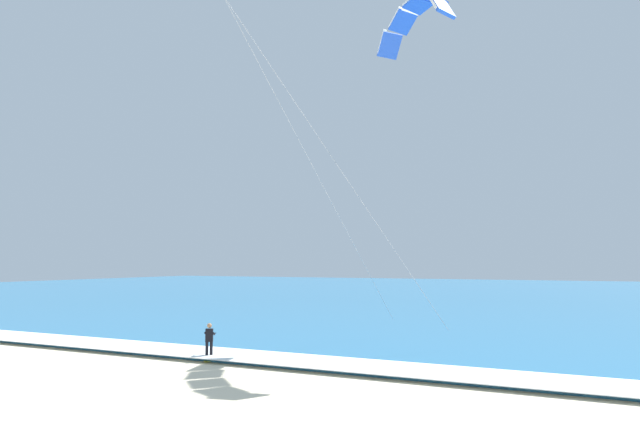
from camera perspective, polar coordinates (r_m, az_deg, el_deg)
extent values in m
cube|color=teal|center=(82.10, 15.94, -8.01)|extent=(200.00, 120.00, 0.20)
cube|color=white|center=(25.87, -5.87, -14.68)|extent=(200.00, 3.01, 0.04)
ellipsoid|color=yellow|center=(26.76, -11.48, -14.71)|extent=(1.05, 1.44, 0.05)
cube|color=black|center=(26.93, -11.19, -14.56)|extent=(0.17, 0.13, 0.04)
cube|color=black|center=(26.58, -11.77, -14.67)|extent=(0.17, 0.13, 0.04)
cylinder|color=black|center=(26.71, -11.68, -13.86)|extent=(0.14, 0.14, 0.84)
cylinder|color=black|center=(26.68, -11.24, -13.88)|extent=(0.14, 0.14, 0.84)
cube|color=black|center=(26.60, -11.43, -12.34)|extent=(0.39, 0.34, 0.60)
sphere|color=#9E704C|center=(26.54, -11.42, -11.40)|extent=(0.22, 0.22, 0.22)
cylinder|color=black|center=(26.77, -11.77, -12.18)|extent=(0.32, 0.49, 0.22)
cylinder|color=black|center=(26.72, -10.99, -12.21)|extent=(0.32, 0.49, 0.22)
cylinder|color=black|center=(26.96, -11.31, -12.14)|extent=(0.50, 0.29, 0.04)
cube|color=#3F3F42|center=(26.74, -11.40, -12.78)|extent=(0.14, 0.13, 0.10)
cube|color=blue|center=(31.06, 12.52, 20.24)|extent=(1.43, 1.69, 1.50)
cube|color=white|center=(30.88, 11.65, 20.76)|extent=(0.80, 0.78, 1.27)
cube|color=blue|center=(33.94, 10.15, 20.55)|extent=(1.94, 1.94, 0.47)
cube|color=white|center=(33.77, 9.33, 21.01)|extent=(1.19, 1.15, 0.18)
cube|color=blue|center=(34.97, 8.61, 19.05)|extent=(1.92, 1.79, 1.11)
cube|color=white|center=(34.80, 7.81, 19.49)|extent=(1.09, 1.06, 0.82)
cube|color=blue|center=(35.42, 7.25, 16.87)|extent=(1.70, 1.44, 1.50)
cube|color=white|center=(35.26, 6.46, 17.29)|extent=(0.81, 0.78, 1.27)
cylinder|color=#B2B2B7|center=(27.21, 1.56, 5.38)|extent=(9.61, 5.90, 16.58)
cylinder|color=#B2B2B7|center=(29.75, -0.55, 4.47)|extent=(5.57, 9.74, 16.58)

